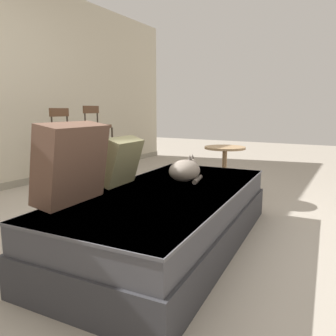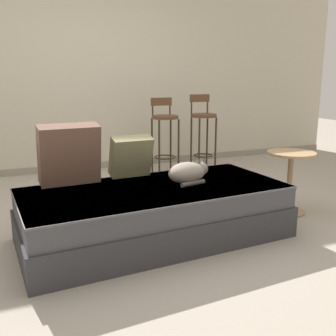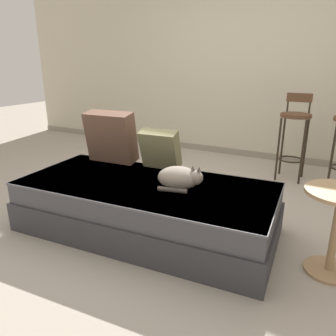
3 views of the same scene
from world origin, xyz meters
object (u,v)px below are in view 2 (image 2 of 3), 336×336
couch (155,212)px  bar_stool_near_window (165,128)px  cat (188,173)px  bar_stool_by_doorway (203,125)px  throw_pillow_middle (131,156)px  side_table (290,174)px  throw_pillow_corner (69,154)px

couch → bar_stool_near_window: bar_stool_near_window is taller
cat → bar_stool_near_window: size_ratio=0.38×
cat → bar_stool_by_doorway: 2.17m
throw_pillow_middle → bar_stool_by_doorway: bar_stool_by_doorway is taller
cat → side_table: 1.09m
throw_pillow_middle → bar_stool_by_doorway: size_ratio=0.35×
throw_pillow_corner → bar_stool_near_window: bearing=47.5°
throw_pillow_corner → cat: bearing=-19.6°
couch → throw_pillow_middle: size_ratio=5.83×
bar_stool_near_window → bar_stool_by_doorway: size_ratio=0.97×
couch → bar_stool_by_doorway: 2.39m
throw_pillow_middle → bar_stool_near_window: bar_stool_near_window is taller
bar_stool_near_window → side_table: size_ratio=1.71×
cat → couch: bearing=-175.5°
bar_stool_by_doorway → side_table: size_ratio=1.76×
throw_pillow_corner → bar_stool_near_window: size_ratio=0.49×
couch → throw_pillow_corner: 0.82m
couch → side_table: side_table is taller
throw_pillow_corner → throw_pillow_middle: throw_pillow_corner is taller
throw_pillow_middle → side_table: (1.46, -0.28, -0.22)m
throw_pillow_corner → bar_stool_by_doorway: bearing=38.2°
bar_stool_near_window → couch: bearing=-113.8°
couch → cat: 0.42m
throw_pillow_corner → throw_pillow_middle: 0.52m
couch → throw_pillow_corner: (-0.59, 0.34, 0.45)m
side_table → bar_stool_near_window: bearing=106.8°
throw_pillow_middle → cat: (0.37, -0.35, -0.10)m
bar_stool_by_doorway → couch: bearing=-126.1°
couch → bar_stool_near_window: 2.11m
bar_stool_by_doorway → side_table: 1.82m
cat → throw_pillow_corner: bearing=160.4°
bar_stool_by_doorway → side_table: bar_stool_by_doorway is taller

